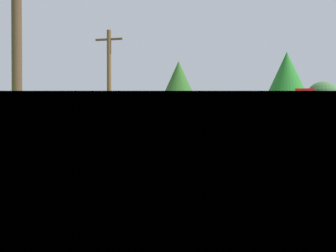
{
  "coord_description": "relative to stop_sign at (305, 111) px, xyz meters",
  "views": [
    {
      "loc": [
        0.18,
        -16.19,
        1.61
      ],
      "look_at": [
        -0.95,
        2.51,
        1.36
      ],
      "focal_mm": 42.34,
      "sensor_mm": 36.0,
      "label": 1
    }
  ],
  "objects": [
    {
      "name": "stop_sign",
      "position": [
        0.0,
        0.0,
        0.0
      ],
      "size": [
        0.73,
        0.07,
        2.84
      ],
      "rotation": [
        0.0,
        0.0,
        3.18
      ],
      "color": "#9EA0A8",
      "rests_on": "ground"
    },
    {
      "name": "oak_tree_right",
      "position": [
        2.48,
        13.38,
        2.15
      ],
      "size": [
        4.35,
        4.35,
        6.54
      ],
      "color": "brown",
      "rests_on": "ground"
    },
    {
      "name": "ground_plane",
      "position": [
        -4.46,
        0.87,
        -1.99
      ],
      "size": [
        120.0,
        120.0,
        0.0
      ],
      "primitive_type": "plane",
      "color": "#2F2F2F"
    },
    {
      "name": "utility_pole_near",
      "position": [
        -9.86,
        -3.0,
        2.07
      ],
      "size": [
        1.79,
        0.46,
        7.92
      ],
      "color": "#513824",
      "rests_on": "ground"
    },
    {
      "name": "pine_tree_center",
      "position": [
        7.49,
        21.21,
        1.69
      ],
      "size": [
        2.87,
        2.87,
        5.15
      ],
      "color": "brown",
      "rests_on": "ground"
    },
    {
      "name": "oak_tree_left",
      "position": [
        -5.51,
        21.25,
        2.53
      ],
      "size": [
        4.74,
        4.74,
        7.13
      ],
      "color": "brown",
      "rests_on": "ground"
    },
    {
      "name": "car_approaching_junction",
      "position": [
        -4.66,
        13.7,
        -1.19
      ],
      "size": [
        4.52,
        2.44,
        1.62
      ],
      "rotation": [
        0.0,
        0.0,
        3.27
      ],
      "color": "red",
      "rests_on": "ground"
    },
    {
      "name": "lane_stripe_center",
      "position": [
        -4.46,
        -7.13,
        -1.98
      ],
      "size": [
        0.2,
        14.0,
        0.01
      ],
      "primitive_type": "cube",
      "color": "yellow",
      "rests_on": "ground"
    },
    {
      "name": "parked_car_near_building",
      "position": [
        -10.52,
        1.96,
        -1.19
      ],
      "size": [
        4.03,
        2.35,
        1.62
      ],
      "rotation": [
        0.0,
        0.0,
        -0.14
      ],
      "color": "navy",
      "rests_on": "ground"
    },
    {
      "name": "utility_pole_mid",
      "position": [
        -9.55,
        9.63,
        1.84
      ],
      "size": [
        1.79,
        0.43,
        7.38
      ],
      "color": "brown",
      "rests_on": "ground"
    }
  ]
}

